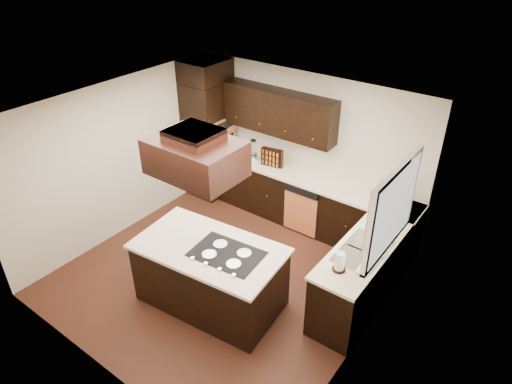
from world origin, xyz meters
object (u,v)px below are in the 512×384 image
Objects in this scene: range_hood at (196,158)px; spice_rack at (272,157)px; oven_column at (209,139)px; island at (211,276)px.

spice_rack is (-0.52, 2.31, -1.09)m from range_hood.
oven_column is at bearing 129.74° from range_hood.
oven_column is 3.05m from island.
spice_rack is (1.35, 0.05, 0.01)m from oven_column.
range_hood is 2.83× the size of spice_rack.
range_hood reaches higher than oven_column.
spice_rack reaches higher than island.
oven_column is 1.35m from spice_rack.
range_hood is 2.60m from spice_rack.
island is 4.95× the size of spice_rack.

